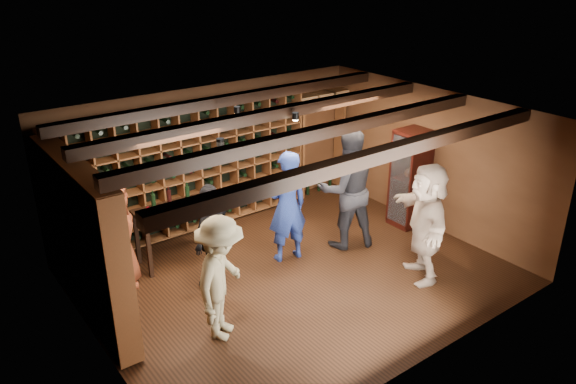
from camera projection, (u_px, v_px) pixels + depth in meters
ground at (295, 275)px, 8.67m from camera, size 6.00×6.00×0.00m
room_shell at (294, 123)px, 7.74m from camera, size 6.00×6.00×6.00m
wine_rack_back at (189, 169)px, 9.64m from camera, size 4.65×0.30×2.20m
wine_rack_left at (83, 241)px, 7.26m from camera, size 0.30×2.65×2.20m
crate_shelf at (321, 118)px, 11.07m from camera, size 1.20×0.32×2.07m
display_cabinet at (410, 180)px, 9.96m from camera, size 0.55×0.50×1.75m
man_blue_shirt at (287, 207)px, 8.79m from camera, size 0.73×0.54×1.84m
man_grey_suit at (347, 189)px, 9.18m from camera, size 1.20×1.08×2.03m
guest_red_floral at (118, 235)px, 8.10m from camera, size 0.78×0.95×1.66m
guest_woman_black at (212, 236)px, 8.12m from camera, size 1.01×0.87×1.62m
guest_khaki at (221, 279)px, 7.01m from camera, size 1.23×1.18×1.68m
guest_beige at (426, 222)px, 8.28m from camera, size 1.34×1.74×1.84m
tasting_table at (175, 214)px, 8.78m from camera, size 1.25×0.66×1.21m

